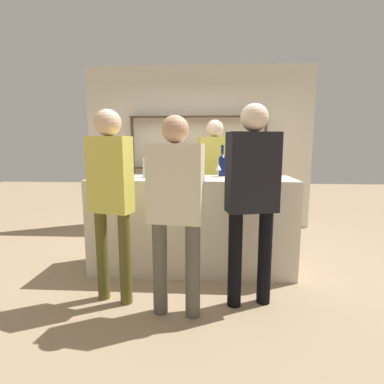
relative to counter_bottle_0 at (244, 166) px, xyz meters
The scene contains 17 objects.
ground_plane 1.36m from the counter_bottle_0, behind, with size 16.00×16.00×0.00m, color #9E8466.
bar_counter 0.90m from the counter_bottle_0, behind, with size 2.32×0.67×1.10m, color beige.
back_wall 2.02m from the counter_bottle_0, 106.88° to the left, with size 3.92×0.12×2.80m, color beige.
back_shelf 1.84m from the counter_bottle_0, 108.03° to the left, with size 2.31×0.18×1.95m.
counter_bottle_0 is the anchor object (origin of this frame).
counter_bottle_1 0.31m from the counter_bottle_0, 138.77° to the left, with size 0.09×0.09×0.37m.
counter_bottle_2 1.12m from the counter_bottle_0, behind, with size 0.08×0.08×0.35m.
counter_bottle_3 0.51m from the counter_bottle_0, behind, with size 0.08×0.08×0.34m.
counter_bottle_4 1.27m from the counter_bottle_0, 169.52° to the right, with size 0.08×0.08×0.37m.
counter_bottle_5 0.37m from the counter_bottle_0, 11.96° to the right, with size 0.07×0.07×0.35m.
wine_glass 0.29m from the counter_bottle_0, 165.23° to the left, with size 0.07×0.07×0.16m.
ice_bucket 1.40m from the counter_bottle_0, behind, with size 0.21×0.21×0.20m.
cork_jar 0.84m from the counter_bottle_0, 164.76° to the right, with size 0.10×0.10×0.14m.
customer_left 1.51m from the counter_bottle_0, 148.27° to the right, with size 0.43×0.28×1.78m.
customer_right 0.79m from the counter_bottle_0, 90.61° to the right, with size 0.48×0.30×1.82m.
customer_center 1.21m from the counter_bottle_0, 124.03° to the right, with size 0.48×0.26×1.71m.
server_behind_counter 0.97m from the counter_bottle_0, 109.14° to the left, with size 0.50×0.31×1.82m.
Camera 1 is at (0.20, -3.41, 1.48)m, focal length 28.00 mm.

